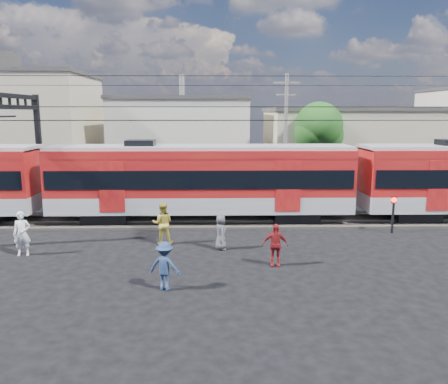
% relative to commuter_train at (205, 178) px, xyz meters
% --- Properties ---
extents(ground, '(120.00, 120.00, 0.00)m').
position_rel_commuter_train_xyz_m(ground, '(-0.56, -8.00, -2.40)').
color(ground, black).
rests_on(ground, ground).
extents(track_bed, '(70.00, 3.40, 0.12)m').
position_rel_commuter_train_xyz_m(track_bed, '(-0.56, 0.00, -2.34)').
color(track_bed, '#2D2823').
rests_on(track_bed, ground).
extents(rail_near, '(70.00, 0.12, 0.12)m').
position_rel_commuter_train_xyz_m(rail_near, '(-0.56, -0.75, -2.22)').
color(rail_near, '#59544C').
rests_on(rail_near, track_bed).
extents(rail_far, '(70.00, 0.12, 0.12)m').
position_rel_commuter_train_xyz_m(rail_far, '(-0.56, 0.75, -2.22)').
color(rail_far, '#59544C').
rests_on(rail_far, track_bed).
extents(commuter_train, '(50.30, 3.08, 4.17)m').
position_rel_commuter_train_xyz_m(commuter_train, '(0.00, 0.00, 0.00)').
color(commuter_train, black).
rests_on(commuter_train, ground).
extents(catenary, '(70.00, 9.30, 7.52)m').
position_rel_commuter_train_xyz_m(catenary, '(-9.21, -0.00, 2.73)').
color(catenary, black).
rests_on(catenary, ground).
extents(building_west, '(14.28, 10.20, 9.30)m').
position_rel_commuter_train_xyz_m(building_west, '(-17.56, 16.00, 2.25)').
color(building_west, '#BCB090').
rests_on(building_west, ground).
extents(building_midwest, '(12.24, 12.24, 7.30)m').
position_rel_commuter_train_xyz_m(building_midwest, '(-2.56, 19.00, 1.25)').
color(building_midwest, beige).
rests_on(building_midwest, ground).
extents(building_mideast, '(16.32, 10.20, 6.30)m').
position_rel_commuter_train_xyz_m(building_mideast, '(13.44, 16.00, 0.75)').
color(building_mideast, '#BCB090').
rests_on(building_mideast, ground).
extents(utility_pole_mid, '(1.80, 0.24, 8.50)m').
position_rel_commuter_train_xyz_m(utility_pole_mid, '(5.44, 7.00, 2.13)').
color(utility_pole_mid, slate).
rests_on(utility_pole_mid, ground).
extents(tree_near, '(3.82, 3.64, 6.72)m').
position_rel_commuter_train_xyz_m(tree_near, '(8.62, 10.09, 2.26)').
color(tree_near, '#382619').
rests_on(tree_near, ground).
extents(pedestrian_a, '(0.75, 0.56, 1.88)m').
position_rel_commuter_train_xyz_m(pedestrian_a, '(-7.52, -5.59, -1.46)').
color(pedestrian_a, silver).
rests_on(pedestrian_a, ground).
extents(pedestrian_b, '(0.96, 0.77, 1.91)m').
position_rel_commuter_train_xyz_m(pedestrian_b, '(-1.85, -4.01, -1.45)').
color(pedestrian_b, gold).
rests_on(pedestrian_b, ground).
extents(pedestrian_c, '(1.23, 0.94, 1.68)m').
position_rel_commuter_train_xyz_m(pedestrian_c, '(-1.15, -9.32, -1.56)').
color(pedestrian_c, navy).
rests_on(pedestrian_c, ground).
extents(pedestrian_d, '(1.02, 0.49, 1.70)m').
position_rel_commuter_train_xyz_m(pedestrian_d, '(2.87, -7.08, -1.55)').
color(pedestrian_d, maroon).
rests_on(pedestrian_d, ground).
extents(pedestrian_e, '(0.61, 0.83, 1.55)m').
position_rel_commuter_train_xyz_m(pedestrian_e, '(0.79, -4.95, -1.63)').
color(pedestrian_e, '#48484C').
rests_on(pedestrian_e, ground).
extents(crossing_signal, '(0.27, 0.27, 1.86)m').
position_rel_commuter_train_xyz_m(crossing_signal, '(9.33, -2.53, -1.11)').
color(crossing_signal, black).
rests_on(crossing_signal, ground).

